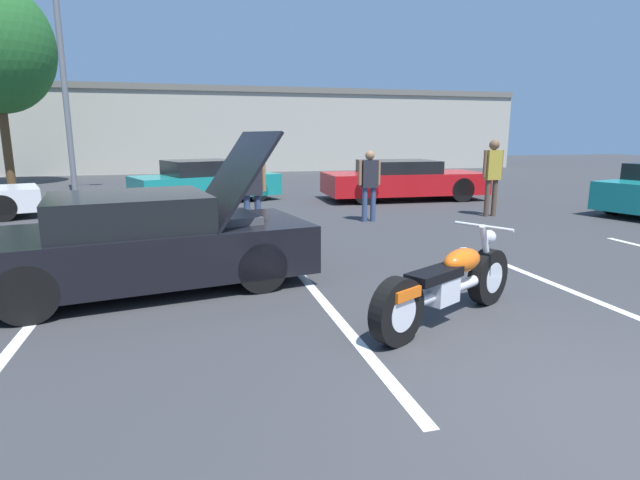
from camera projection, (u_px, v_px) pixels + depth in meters
The scene contains 12 objects.
parking_stripe_foreground at pixel (20, 338), 4.83m from camera, with size 0.12×4.88×0.01m, color white.
parking_stripe_middle at pixel (330, 309), 5.63m from camera, with size 0.12×4.88×0.01m, color white.
parking_stripe_back at pixel (563, 288), 6.42m from camera, with size 0.12×4.88×0.01m, color white.
far_building at pixel (237, 128), 27.68m from camera, with size 32.00×4.20×4.40m.
light_pole at pixel (64, 59), 15.50m from camera, with size 1.21×0.28×7.75m.
motorcycle at pixel (447, 285), 5.20m from camera, with size 2.14×1.26×0.96m.
show_car_hood_open at pixel (146, 242), 6.34m from camera, with size 4.35×2.46×1.98m.
parked_car_mid_right_row at pixel (403, 180), 15.13m from camera, with size 4.87×2.17×1.19m.
parked_car_mid_left_row at pixel (205, 182), 14.61m from camera, with size 4.46×3.10×1.22m.
spectator_near_motorcycle at pixel (493, 171), 11.90m from camera, with size 0.52×0.24×1.82m.
spectator_by_show_car at pixel (252, 184), 9.10m from camera, with size 0.52×0.23×1.76m.
spectator_midground at pixel (369, 180), 11.19m from camera, with size 0.52×0.21×1.59m.
Camera 1 is at (-2.89, -2.30, 1.93)m, focal length 28.00 mm.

